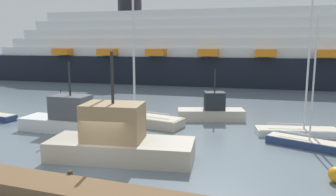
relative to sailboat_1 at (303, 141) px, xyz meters
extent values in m
plane|color=slate|center=(-10.70, -8.13, -0.39)|extent=(600.00, 600.00, 0.00)
cube|color=brown|center=(-10.70, -11.33, -0.06)|extent=(22.61, 1.90, 0.67)
cylinder|color=#423323|center=(-10.70, -10.29, 0.01)|extent=(0.24, 0.24, 0.81)
cube|color=navy|center=(-0.01, 0.00, -0.15)|extent=(4.80, 2.68, 0.50)
cube|color=beige|center=(-0.01, 0.00, 0.12)|extent=(4.60, 2.52, 0.04)
cylinder|color=silver|center=(0.34, -0.11, 4.07)|extent=(0.11, 0.11, 7.95)
cylinder|color=silver|center=(-0.65, 0.21, 0.45)|extent=(2.01, 0.74, 0.09)
cube|color=#BCB29E|center=(-12.61, 2.17, -0.03)|extent=(7.68, 3.35, 0.73)
cube|color=beige|center=(-12.61, 2.17, 0.36)|extent=(7.36, 3.13, 0.04)
cylinder|color=silver|center=(-13.19, 2.28, 6.69)|extent=(0.18, 0.18, 12.72)
cylinder|color=silver|center=(-11.55, 1.98, 0.69)|extent=(3.32, 0.74, 0.14)
cube|color=white|center=(-0.29, 2.83, -0.15)|extent=(6.11, 3.06, 0.49)
cube|color=beige|center=(-0.29, 2.83, 0.12)|extent=(5.85, 2.88, 0.04)
cylinder|color=silver|center=(0.16, 2.94, 4.67)|extent=(0.14, 0.14, 9.15)
cylinder|color=silver|center=(-1.12, 2.62, 0.45)|extent=(2.59, 0.75, 0.11)
cube|color=#BCB29E|center=(-7.38, 5.72, 0.08)|extent=(6.13, 3.73, 0.94)
cube|color=#1E2328|center=(-7.10, 5.81, 1.32)|extent=(2.14, 1.99, 1.55)
cylinder|color=#262626|center=(-7.10, 5.81, 3.11)|extent=(0.12, 0.12, 2.03)
cube|color=#BCB29E|center=(-10.21, -6.04, 0.18)|extent=(8.85, 4.42, 1.15)
cube|color=#A3845B|center=(-10.63, -6.11, 1.84)|extent=(3.72, 2.83, 2.15)
cylinder|color=#262626|center=(-10.63, -6.11, 4.39)|extent=(0.17, 0.17, 2.96)
cube|color=white|center=(-17.12, -1.63, 0.10)|extent=(7.41, 2.80, 0.99)
cube|color=#4C5156|center=(-16.76, -1.61, 1.49)|extent=(2.96, 1.99, 1.79)
cylinder|color=#262626|center=(-16.76, -1.61, 3.66)|extent=(0.15, 0.15, 2.55)
sphere|color=green|center=(-24.85, 7.84, -0.08)|extent=(0.62, 0.62, 0.62)
cylinder|color=black|center=(-24.85, 7.84, 0.75)|extent=(0.06, 0.06, 1.05)
cube|color=black|center=(-12.82, 33.17, 1.89)|extent=(83.81, 17.97, 4.57)
cube|color=white|center=(-12.82, 33.17, 4.93)|extent=(77.07, 16.07, 1.50)
cube|color=white|center=(-12.82, 33.17, 6.43)|extent=(72.44, 15.10, 1.50)
cube|color=white|center=(-12.82, 33.17, 7.92)|extent=(67.82, 14.14, 1.50)
cube|color=white|center=(-12.82, 33.17, 9.42)|extent=(63.20, 13.18, 1.50)
cube|color=white|center=(-12.82, 33.17, 10.92)|extent=(58.57, 12.21, 1.50)
cube|color=orange|center=(-37.24, 25.22, 4.93)|extent=(3.16, 2.55, 1.05)
cube|color=orange|center=(-28.95, 25.86, 4.93)|extent=(3.16, 2.55, 1.05)
cube|color=orange|center=(-20.65, 26.49, 4.93)|extent=(3.16, 2.55, 1.05)
cube|color=orange|center=(-12.36, 27.13, 4.93)|extent=(3.16, 2.55, 1.05)
cube|color=orange|center=(-4.07, 27.77, 4.93)|extent=(3.16, 2.55, 1.05)
cube|color=orange|center=(4.22, 28.40, 4.93)|extent=(3.16, 2.55, 1.05)
cylinder|color=black|center=(-27.75, 32.02, 13.74)|extent=(4.19, 4.19, 4.16)
camera|label=1|loc=(-1.49, -22.72, 6.31)|focal=35.45mm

